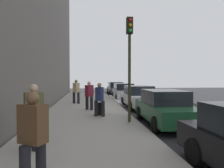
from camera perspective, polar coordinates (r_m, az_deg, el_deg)
name	(u,v)px	position (r m, az deg, el deg)	size (l,w,h in m)	color
ground_plane	(136,108)	(14.60, 6.36, -6.46)	(56.00, 56.00, 0.00)	#28282B
sidewalk	(86,108)	(14.23, -6.78, -6.38)	(28.00, 4.60, 0.15)	#A39E93
lane_stripe_centre	(182,108)	(15.63, 17.94, -5.99)	(28.00, 0.14, 0.01)	gold
snow_bank_curb	(116,100)	(19.28, 1.05, -4.14)	(7.25, 0.56, 0.22)	white
parked_car_charcoal	(116,88)	(26.77, 0.99, -1.12)	(4.15, 1.95, 1.51)	black
parked_car_silver	(124,91)	(20.49, 3.11, -1.98)	(4.80, 1.97, 1.51)	black
parked_car_white	(139,97)	(14.82, 7.17, -3.40)	(4.36, 1.98, 1.51)	black
parked_car_green	(165,107)	(9.79, 13.92, -6.06)	(4.42, 1.97, 1.51)	black
pedestrian_burgundy_coat	(89,95)	(12.91, -6.05, -2.83)	(0.53, 0.52, 1.69)	black
pedestrian_tan_coat	(76,91)	(16.20, -9.47, -1.80)	(0.56, 0.53, 1.76)	black
pedestrian_brown_coat	(33,137)	(4.06, -20.19, -13.01)	(0.50, 0.54, 1.68)	black
pedestrian_navy_coat	(99,98)	(10.68, -3.34, -3.85)	(0.53, 0.52, 1.66)	black
pedestrian_olive_coat	(34,114)	(6.23, -20.00, -7.52)	(0.54, 0.55, 1.75)	black
traffic_light_pole	(130,52)	(9.33, 4.67, 8.50)	(0.35, 0.26, 4.49)	#2D2D19
rolling_suitcase	(100,109)	(11.20, -3.21, -6.51)	(0.34, 0.22, 1.00)	black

